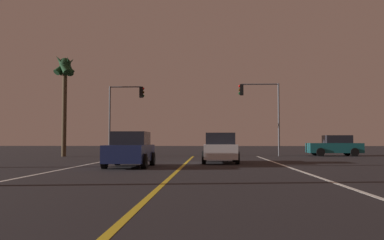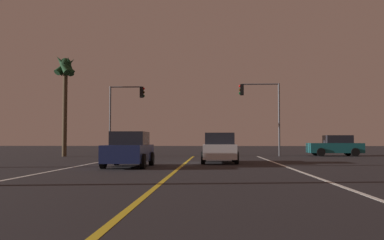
{
  "view_description": "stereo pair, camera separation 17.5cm",
  "coord_description": "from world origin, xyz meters",
  "px_view_note": "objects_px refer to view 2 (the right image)",
  "views": [
    {
      "loc": [
        1.39,
        0.72,
        1.27
      ],
      "look_at": [
        0.07,
        31.04,
        2.74
      ],
      "focal_mm": 39.83,
      "sensor_mm": 36.0,
      "label": 1
    },
    {
      "loc": [
        1.56,
        0.72,
        1.27
      ],
      "look_at": [
        0.07,
        31.04,
        2.74
      ],
      "focal_mm": 39.83,
      "sensor_mm": 36.0,
      "label": 2
    }
  ],
  "objects_px": {
    "car_crossing_side": "(335,146)",
    "car_ahead_far": "(219,148)",
    "car_oncoming": "(129,150)",
    "traffic_light_near_right": "(260,102)",
    "palm_tree_left_far": "(65,75)",
    "traffic_light_near_left": "(126,105)"
  },
  "relations": [
    {
      "from": "car_ahead_far",
      "to": "traffic_light_near_right",
      "type": "distance_m",
      "value": 11.61
    },
    {
      "from": "car_oncoming",
      "to": "car_ahead_far",
      "type": "distance_m",
      "value": 5.9
    },
    {
      "from": "car_crossing_side",
      "to": "car_ahead_far",
      "type": "height_order",
      "value": "same"
    },
    {
      "from": "traffic_light_near_left",
      "to": "palm_tree_left_far",
      "type": "xyz_separation_m",
      "value": [
        -4.65,
        -1.47,
        2.3
      ]
    },
    {
      "from": "car_oncoming",
      "to": "traffic_light_near_right",
      "type": "relative_size",
      "value": 0.73
    },
    {
      "from": "traffic_light_near_left",
      "to": "car_crossing_side",
      "type": "bearing_deg",
      "value": 2.43
    },
    {
      "from": "traffic_light_near_right",
      "to": "palm_tree_left_far",
      "type": "bearing_deg",
      "value": 5.35
    },
    {
      "from": "traffic_light_near_left",
      "to": "car_ahead_far",
      "type": "bearing_deg",
      "value": -54.27
    },
    {
      "from": "car_oncoming",
      "to": "traffic_light_near_left",
      "type": "bearing_deg",
      "value": -167.74
    },
    {
      "from": "car_ahead_far",
      "to": "car_oncoming",
      "type": "bearing_deg",
      "value": 131.63
    },
    {
      "from": "car_oncoming",
      "to": "traffic_light_near_right",
      "type": "xyz_separation_m",
      "value": [
        7.92,
        14.4,
        3.56
      ]
    },
    {
      "from": "car_oncoming",
      "to": "traffic_light_near_left",
      "type": "height_order",
      "value": "traffic_light_near_left"
    },
    {
      "from": "car_crossing_side",
      "to": "traffic_light_near_left",
      "type": "bearing_deg",
      "value": 2.43
    },
    {
      "from": "car_oncoming",
      "to": "car_crossing_side",
      "type": "xyz_separation_m",
      "value": [
        14.11,
        15.13,
        0.0
      ]
    },
    {
      "from": "car_crossing_side",
      "to": "palm_tree_left_far",
      "type": "bearing_deg",
      "value": 5.74
    },
    {
      "from": "car_oncoming",
      "to": "car_crossing_side",
      "type": "bearing_deg",
      "value": 137.0
    },
    {
      "from": "traffic_light_near_right",
      "to": "traffic_light_near_left",
      "type": "height_order",
      "value": "traffic_light_near_right"
    },
    {
      "from": "car_ahead_far",
      "to": "palm_tree_left_far",
      "type": "height_order",
      "value": "palm_tree_left_far"
    },
    {
      "from": "car_crossing_side",
      "to": "traffic_light_near_left",
      "type": "xyz_separation_m",
      "value": [
        -17.24,
        -0.73,
        3.43
      ]
    },
    {
      "from": "car_oncoming",
      "to": "palm_tree_left_far",
      "type": "distance_m",
      "value": 16.14
    },
    {
      "from": "traffic_light_near_left",
      "to": "traffic_light_near_right",
      "type": "bearing_deg",
      "value": 0.0
    },
    {
      "from": "traffic_light_near_right",
      "to": "traffic_light_near_left",
      "type": "distance_m",
      "value": 11.05
    }
  ]
}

